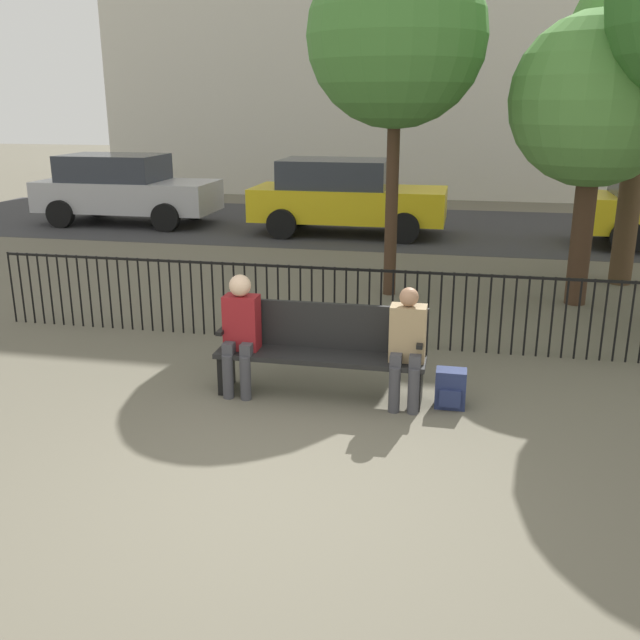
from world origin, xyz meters
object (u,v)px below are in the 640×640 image
at_px(park_bench, 322,346).
at_px(backpack, 451,389).
at_px(seated_person_0, 241,328).
at_px(parked_car_2, 124,188).
at_px(parked_car_0, 345,196).
at_px(tree_3, 596,102).
at_px(tree_0, 397,37).
at_px(seated_person_1, 407,342).

height_order(park_bench, backpack, park_bench).
height_order(park_bench, seated_person_0, seated_person_0).
height_order(backpack, parked_car_2, parked_car_2).
bearing_deg(parked_car_0, tree_3, -49.13).
bearing_deg(tree_0, seated_person_0, -104.11).
height_order(park_bench, tree_3, tree_3).
distance_m(seated_person_0, parked_car_2, 11.08).
relative_size(backpack, parked_car_2, 0.09).
bearing_deg(tree_3, backpack, -112.25).
height_order(seated_person_1, tree_3, tree_3).
relative_size(tree_0, parked_car_2, 1.18).
xyz_separation_m(tree_0, tree_3, (2.72, 0.01, -0.86)).
height_order(backpack, tree_0, tree_0).
bearing_deg(seated_person_1, tree_0, 98.39).
bearing_deg(tree_0, tree_3, 0.25).
distance_m(seated_person_0, parked_car_0, 9.07).
xyz_separation_m(backpack, parked_car_0, (-2.58, 9.01, 0.66)).
relative_size(seated_person_0, backpack, 3.22).
bearing_deg(tree_0, seated_person_1, -81.61).
distance_m(seated_person_1, parked_car_2, 12.04).
bearing_deg(backpack, parked_car_2, 130.43).
bearing_deg(tree_3, seated_person_1, -116.93).
bearing_deg(park_bench, tree_3, 53.59).
bearing_deg(tree_0, parked_car_2, 142.77).
distance_m(seated_person_0, backpack, 2.14).
height_order(seated_person_0, backpack, seated_person_0).
relative_size(seated_person_1, tree_3, 0.29).
xyz_separation_m(seated_person_1, tree_0, (-0.61, 4.13, 3.03)).
relative_size(tree_0, tree_3, 1.23).
bearing_deg(parked_car_0, tree_0, -72.68).
xyz_separation_m(parked_car_0, parked_car_2, (-5.39, 0.33, 0.00)).
distance_m(seated_person_1, tree_3, 5.13).
xyz_separation_m(tree_0, parked_car_2, (-6.92, 5.26, -2.84)).
bearing_deg(parked_car_2, park_bench, -54.20).
height_order(seated_person_0, seated_person_1, seated_person_0).
xyz_separation_m(seated_person_1, backpack, (0.43, 0.05, -0.47)).
height_order(park_bench, seated_person_1, seated_person_1).
bearing_deg(seated_person_1, parked_car_2, 128.72).
relative_size(park_bench, tree_0, 0.42).
height_order(park_bench, parked_car_0, parked_car_0).
bearing_deg(parked_car_2, backpack, -49.57).
height_order(tree_0, tree_3, tree_0).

